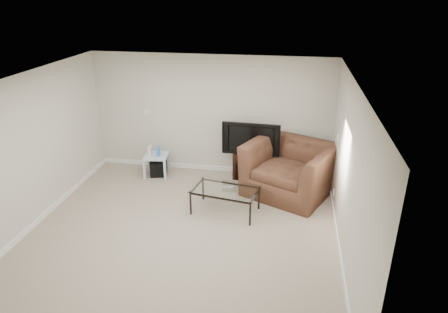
% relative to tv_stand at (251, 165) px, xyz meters
% --- Properties ---
extents(floor, '(5.00, 5.00, 0.00)m').
position_rel_tv_stand_xyz_m(floor, '(-0.89, -2.28, -0.29)').
color(floor, tan).
rests_on(floor, ground).
extents(ceiling, '(5.00, 5.00, 0.00)m').
position_rel_tv_stand_xyz_m(ceiling, '(-0.89, -2.28, 2.21)').
color(ceiling, white).
rests_on(ceiling, ground).
extents(wall_back, '(5.00, 0.02, 2.50)m').
position_rel_tv_stand_xyz_m(wall_back, '(-0.89, 0.22, 0.96)').
color(wall_back, silver).
rests_on(wall_back, ground).
extents(wall_left, '(0.02, 5.00, 2.50)m').
position_rel_tv_stand_xyz_m(wall_left, '(-3.39, -2.28, 0.96)').
color(wall_left, silver).
rests_on(wall_left, ground).
extents(wall_right, '(0.02, 5.00, 2.50)m').
position_rel_tv_stand_xyz_m(wall_right, '(1.61, -2.28, 0.96)').
color(wall_right, silver).
rests_on(wall_right, ground).
extents(plate_back, '(0.12, 0.02, 0.12)m').
position_rel_tv_stand_xyz_m(plate_back, '(-2.29, 0.21, 0.96)').
color(plate_back, white).
rests_on(plate_back, wall_back).
extents(plate_right_switch, '(0.02, 0.09, 0.13)m').
position_rel_tv_stand_xyz_m(plate_right_switch, '(1.60, -0.68, 0.96)').
color(plate_right_switch, white).
rests_on(plate_right_switch, wall_right).
extents(plate_right_outlet, '(0.02, 0.08, 0.12)m').
position_rel_tv_stand_xyz_m(plate_right_outlet, '(1.60, -0.98, 0.01)').
color(plate_right_outlet, white).
rests_on(plate_right_outlet, wall_right).
extents(tv_stand, '(0.73, 0.54, 0.57)m').
position_rel_tv_stand_xyz_m(tv_stand, '(0.00, 0.00, 0.00)').
color(tv_stand, black).
rests_on(tv_stand, floor).
extents(dvd_player, '(0.38, 0.28, 0.05)m').
position_rel_tv_stand_xyz_m(dvd_player, '(-0.00, -0.04, 0.19)').
color(dvd_player, black).
rests_on(dvd_player, tv_stand).
extents(television, '(1.09, 0.26, 0.67)m').
position_rel_tv_stand_xyz_m(television, '(-0.00, -0.03, 0.62)').
color(television, black).
rests_on(television, tv_stand).
extents(side_table, '(0.53, 0.53, 0.46)m').
position_rel_tv_stand_xyz_m(side_table, '(-1.98, -0.23, -0.06)').
color(side_table, silver).
rests_on(side_table, floor).
extents(subwoofer, '(0.42, 0.42, 0.34)m').
position_rel_tv_stand_xyz_m(subwoofer, '(-1.96, -0.21, -0.12)').
color(subwoofer, black).
rests_on(subwoofer, floor).
extents(game_console, '(0.06, 0.16, 0.21)m').
position_rel_tv_stand_xyz_m(game_console, '(-2.10, -0.26, 0.28)').
color(game_console, white).
rests_on(game_console, side_table).
extents(game_case, '(0.06, 0.14, 0.18)m').
position_rel_tv_stand_xyz_m(game_case, '(-1.93, -0.24, 0.26)').
color(game_case, '#337FCC').
rests_on(game_case, side_table).
extents(recliner, '(1.82, 1.56, 1.35)m').
position_rel_tv_stand_xyz_m(recliner, '(0.79, -0.56, 0.39)').
color(recliner, '#483619').
rests_on(recliner, floor).
extents(coffee_table, '(1.26, 0.84, 0.46)m').
position_rel_tv_stand_xyz_m(coffee_table, '(-0.30, -1.48, -0.06)').
color(coffee_table, black).
rests_on(coffee_table, floor).
extents(remote, '(0.19, 0.09, 0.02)m').
position_rel_tv_stand_xyz_m(remote, '(-0.26, -1.42, 0.18)').
color(remote, '#B2B2B7').
rests_on(remote, coffee_table).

